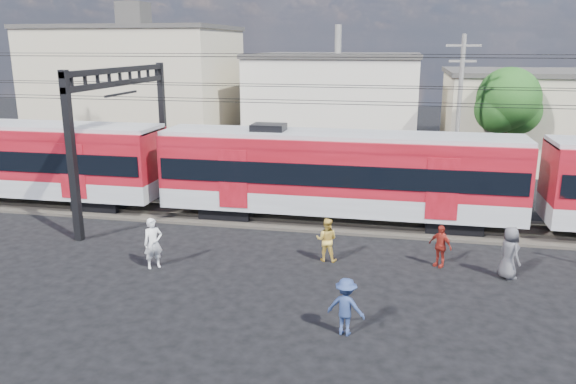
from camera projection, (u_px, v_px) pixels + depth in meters
name	position (u px, v px, depth m)	size (l,w,h in m)	color
ground	(298.00, 296.00, 18.33)	(120.00, 120.00, 0.00)	black
track_bed	(330.00, 221.00, 25.89)	(70.00, 3.40, 0.12)	#2D2823
rail_near	(328.00, 223.00, 25.15)	(70.00, 0.12, 0.12)	#59544C
rail_far	(332.00, 214.00, 26.57)	(70.00, 0.12, 0.12)	#59544C
commuter_train	(343.00, 172.00, 25.19)	(50.30, 3.08, 4.17)	black
catenary	(149.00, 107.00, 26.27)	(70.00, 9.30, 7.52)	black
building_west	(138.00, 89.00, 43.16)	(14.28, 10.20, 9.30)	#B8AC8D
building_midwest	(337.00, 102.00, 43.36)	(12.24, 12.24, 7.30)	beige
building_mideast	(569.00, 118.00, 37.56)	(16.32, 10.20, 6.30)	#B8AC8D
utility_pole_mid	(459.00, 110.00, 30.22)	(1.80, 0.24, 8.50)	slate
tree_near	(511.00, 103.00, 32.51)	(3.82, 3.64, 6.72)	#382619
pedestrian_a	(153.00, 243.00, 20.44)	(0.68, 0.45, 1.88)	silver
pedestrian_b	(327.00, 240.00, 21.11)	(0.81, 0.63, 1.68)	gold
pedestrian_c	(346.00, 307.00, 15.71)	(1.09, 0.62, 1.68)	navy
pedestrian_d	(440.00, 246.00, 20.58)	(0.93, 0.39, 1.59)	maroon
pedestrian_e	(509.00, 253.00, 19.49)	(0.92, 0.60, 1.88)	#48474C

